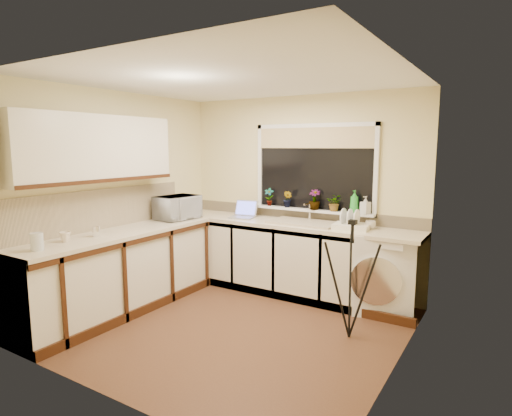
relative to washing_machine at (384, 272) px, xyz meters
The scene contains 34 objects.
floor 1.77m from the washing_machine, 133.33° to the right, with size 3.20×3.20×0.00m, color brown.
ceiling 2.64m from the washing_machine, 133.33° to the right, with size 3.20×3.20×0.00m, color white.
wall_back 1.43m from the washing_machine, 167.71° to the left, with size 3.20×3.20×0.00m, color beige.
wall_front 3.09m from the washing_machine, 113.15° to the right, with size 3.20×3.20×0.00m, color beige.
wall_left 3.14m from the washing_machine, 155.84° to the right, with size 3.00×3.00×0.00m, color beige.
wall_right 1.53m from the washing_machine, 71.08° to the right, with size 3.00×3.00×0.00m, color beige.
base_cabinet_back 1.50m from the washing_machine, behind, with size 2.55×0.60×0.86m, color silver.
base_cabinet_left 2.92m from the washing_machine, 148.02° to the right, with size 0.54×2.40×0.86m, color silver.
worktop_back 1.25m from the washing_machine, behind, with size 3.20×0.60×0.04m, color beige.
worktop_left 2.95m from the washing_machine, 148.02° to the right, with size 0.60×2.40×0.04m, color beige.
upper_cabinet 3.40m from the washing_machine, 147.05° to the right, with size 0.28×1.90×0.70m, color silver.
splashback_left 3.24m from the washing_machine, 150.79° to the right, with size 0.02×2.40×0.45m, color beige.
splashback_back 1.31m from the washing_machine, 168.27° to the left, with size 3.20×0.02×0.14m, color beige.
window_glass 1.49m from the washing_machine, 166.11° to the left, with size 1.50×0.02×1.00m, color black.
window_blind 1.79m from the washing_machine, 167.50° to the left, with size 1.50×0.02×0.25m, color tan.
windowsill 1.15m from the washing_machine, 169.20° to the left, with size 1.60×0.14×0.03m, color white.
sink 1.08m from the washing_machine, behind, with size 0.82×0.46×0.03m, color tan.
faucet 1.14m from the washing_machine, behind, with size 0.03×0.03×0.24m, color silver.
washing_machine is the anchor object (origin of this frame).
laptop 1.91m from the washing_machine, behind, with size 0.35×0.35×0.22m.
kettle 2.60m from the washing_machine, 163.86° to the right, with size 0.14×0.14×0.19m, color white.
dish_rack 0.61m from the washing_machine, 169.25° to the right, with size 0.39×0.29×0.06m, color white.
tripod 0.87m from the washing_machine, 96.05° to the right, with size 0.56×0.56×1.15m, color black, non-canonical shape.
glass_jug 3.53m from the washing_machine, 134.09° to the right, with size 0.11×0.11×0.16m, color silver.
steel_jar 3.13m from the washing_machine, 143.35° to the right, with size 0.08×0.08×0.11m, color white.
microwave 2.63m from the washing_machine, 166.48° to the right, with size 0.54×0.36×0.30m, color white.
plant_a 1.74m from the washing_machine, behind, with size 0.12×0.08×0.23m, color #999999.
plant_b 1.48m from the washing_machine, behind, with size 0.12×0.09×0.21m, color #999999.
plant_c 1.18m from the washing_machine, behind, with size 0.14×0.14×0.25m, color #999999.
plant_d 0.98m from the washing_machine, 166.53° to the left, with size 0.18×0.16×0.20m, color #999999.
soap_bottle_green 0.86m from the washing_machine, 159.71° to the left, with size 0.10×0.10×0.27m, color green.
soap_bottle_clear 0.78m from the washing_machine, 150.62° to the left, with size 0.09×0.09×0.20m, color #999999.
cup_back 0.54m from the washing_machine, 166.29° to the left, with size 0.12×0.12×0.09m, color beige.
cup_left 3.37m from the washing_machine, 139.58° to the right, with size 0.11×0.11×0.10m, color beige.
Camera 1 is at (2.35, -3.39, 1.83)m, focal length 29.81 mm.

